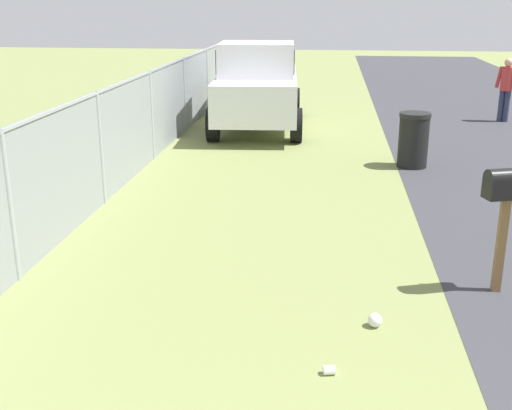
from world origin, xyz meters
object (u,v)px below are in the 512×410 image
object	(u,v)px
mailbox	(507,194)
trash_bin	(413,140)
pickup_truck	(258,83)
pedestrian	(506,85)

from	to	relation	value
mailbox	trash_bin	world-z (taller)	mailbox
trash_bin	pickup_truck	bearing A→B (deg)	44.59
trash_bin	pedestrian	bearing A→B (deg)	-29.65
pickup_truck	trash_bin	world-z (taller)	pickup_truck
pickup_truck	trash_bin	distance (m)	4.78
pickup_truck	pedestrian	bearing A→B (deg)	101.24
mailbox	pedestrian	xyz separation A→B (m)	(10.48, -2.59, -0.18)
mailbox	trash_bin	size ratio (longest dim) A/B	1.34
pickup_truck	pedestrian	xyz separation A→B (m)	(1.68, -6.22, -0.17)
trash_bin	pedestrian	distance (m)	5.84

